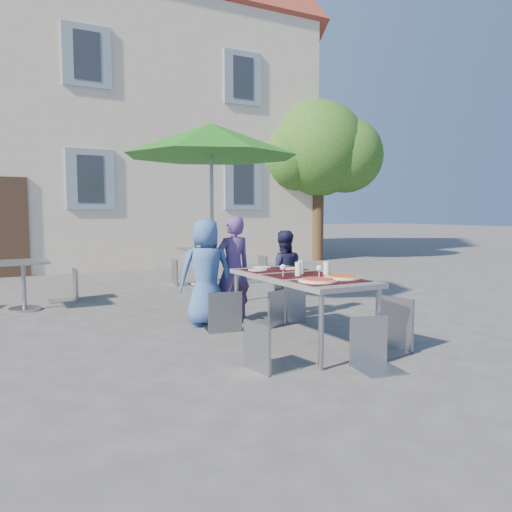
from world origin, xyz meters
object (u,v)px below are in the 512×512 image
child_2 (283,274)px  chair_3 (265,316)px  chair_2 (287,278)px  patio_umbrella (211,142)px  chair_5 (374,313)px  bg_chair_r_1 (258,253)px  cafe_table_0 (24,277)px  pizza_near_left (317,280)px  dining_table (300,280)px  chair_4 (388,292)px  chair_1 (272,286)px  chair_0 (223,286)px  pizza_near_right (342,277)px  bg_chair_r_0 (68,265)px  bg_chair_l_1 (180,256)px  child_1 (233,269)px  child_0 (206,272)px  cafe_table_1 (198,260)px

child_2 → chair_3: 2.35m
chair_2 → patio_umbrella: bearing=104.4°
chair_5 → bg_chair_r_1: bg_chair_r_1 is taller
child_2 → cafe_table_0: (-3.09, 2.15, -0.10)m
pizza_near_left → bg_chair_r_1: size_ratio=0.38×
pizza_near_left → bg_chair_r_1: 5.46m
pizza_near_left → bg_chair_r_1: bg_chair_r_1 is taller
dining_table → chair_4: chair_4 is taller
chair_1 → chair_0: bearing=177.8°
pizza_near_right → chair_1: size_ratio=0.43×
child_2 → chair_5: size_ratio=1.36×
chair_4 → dining_table: bearing=134.1°
chair_4 → bg_chair_r_0: bearing=117.8°
chair_2 → chair_5: bearing=-99.0°
chair_0 → bg_chair_l_1: (0.84, 3.89, 0.03)m
child_2 → cafe_table_0: child_2 is taller
chair_1 → child_2: bearing=44.6°
chair_2 → bg_chair_r_1: 3.82m
child_1 → bg_chair_r_0: size_ratio=1.42×
chair_4 → cafe_table_0: (-3.16, 4.11, -0.12)m
cafe_table_0 → chair_0: bearing=-51.3°
child_2 → cafe_table_0: bearing=-12.7°
patio_umbrella → bg_chair_r_1: patio_umbrella is taller
bg_chair_l_1 → cafe_table_0: bearing=-154.5°
dining_table → chair_3: size_ratio=2.17×
child_0 → chair_0: child_0 is taller
chair_3 → dining_table: bearing=38.4°
child_1 → chair_5: 2.38m
patio_umbrella → cafe_table_1: (0.66, 2.24, -2.00)m
cafe_table_1 → chair_3: bearing=-105.6°
bg_chair_l_1 → chair_4: bearing=-87.0°
chair_5 → pizza_near_left: bearing=119.3°
bg_chair_r_0 → patio_umbrella: bearing=-38.4°
bg_chair_r_0 → bg_chair_r_1: size_ratio=0.97×
pizza_near_left → chair_4: (0.79, -0.13, -0.16)m
chair_3 → child_2: bearing=54.6°
chair_4 → chair_5: bearing=-144.2°
child_1 → bg_chair_r_1: child_1 is taller
child_2 → chair_3: (-1.36, -1.91, -0.10)m
chair_3 → bg_chair_l_1: bg_chair_l_1 is taller
cafe_table_0 → bg_chair_r_0: 0.90m
child_1 → child_2: 0.75m
cafe_table_0 → bg_chair_l_1: (2.87, 1.37, 0.08)m
pizza_near_right → chair_2: bearing=80.6°
chair_5 → bg_chair_r_0: 5.42m
dining_table → chair_2: (0.45, 0.99, -0.12)m
pizza_near_right → dining_table: bearing=115.2°
cafe_table_0 → child_1: bearing=-42.2°
chair_4 → cafe_table_0: bearing=127.5°
child_1 → dining_table: bearing=91.9°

